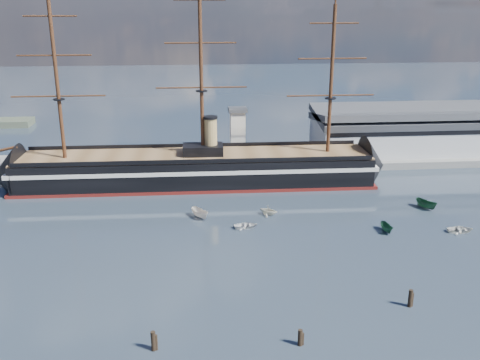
{
  "coord_description": "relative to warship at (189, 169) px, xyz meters",
  "views": [
    {
      "loc": [
        -9.3,
        -70.15,
        43.97
      ],
      "look_at": [
        0.21,
        35.0,
        9.0
      ],
      "focal_mm": 40.0,
      "sensor_mm": 36.0,
      "label": 1
    }
  ],
  "objects": [
    {
      "name": "motorboat_c",
      "position": [
        39.8,
        -33.97,
        -4.04
      ],
      "size": [
        5.37,
        2.18,
        2.11
      ],
      "primitive_type": "imported",
      "rotation": [
        0.0,
        0.0,
        0.05
      ],
      "color": "#1C4932",
      "rests_on": "ground"
    },
    {
      "name": "quay",
      "position": [
        20.63,
        16.0,
        -4.04
      ],
      "size": [
        180.0,
        18.0,
        2.0
      ],
      "primitive_type": "cube",
      "color": "slate",
      "rests_on": "ground"
    },
    {
      "name": "piling_near_left",
      "position": [
        -4.68,
        -68.88,
        -4.04
      ],
      "size": [
        0.64,
        0.64,
        3.54
      ],
      "primitive_type": "cylinder",
      "color": "black",
      "rests_on": "ground"
    },
    {
      "name": "piling_near_mid",
      "position": [
        14.95,
        -69.56,
        -4.04
      ],
      "size": [
        0.64,
        0.64,
        3.09
      ],
      "primitive_type": "cylinder",
      "color": "black",
      "rests_on": "ground"
    },
    {
      "name": "motorboat_e",
      "position": [
        54.73,
        -35.3,
        -4.04
      ],
      "size": [
        1.4,
        3.31,
        1.53
      ],
      "primitive_type": "imported",
      "rotation": [
        0.0,
        0.0,
        1.54
      ],
      "color": "silver",
      "rests_on": "ground"
    },
    {
      "name": "quay_tower",
      "position": [
        13.63,
        13.0,
        5.72
      ],
      "size": [
        5.0,
        5.0,
        15.0
      ],
      "color": "silver",
      "rests_on": "ground"
    },
    {
      "name": "piling_near_right",
      "position": [
        33.52,
        -61.51,
        -4.04
      ],
      "size": [
        0.64,
        0.64,
        3.56
      ],
      "primitive_type": "cylinder",
      "color": "black",
      "rests_on": "ground"
    },
    {
      "name": "motorboat_d",
      "position": [
        17.29,
        -22.7,
        -4.04
      ],
      "size": [
        5.93,
        7.1,
        2.42
      ],
      "primitive_type": "imported",
      "rotation": [
        0.0,
        0.0,
        1.01
      ],
      "color": "beige",
      "rests_on": "ground"
    },
    {
      "name": "warship",
      "position": [
        0.0,
        0.0,
        0.0
      ],
      "size": [
        112.98,
        17.42,
        53.94
      ],
      "rotation": [
        0.0,
        0.0,
        -0.01
      ],
      "color": "black",
      "rests_on": "ground"
    },
    {
      "name": "motorboat_b",
      "position": [
        11.66,
        -29.27,
        -4.04
      ],
      "size": [
        1.59,
        3.19,
        1.43
      ],
      "primitive_type": "imported",
      "rotation": [
        0.0,
        0.0,
        1.69
      ],
      "color": "silver",
      "rests_on": "ground"
    },
    {
      "name": "ground",
      "position": [
        10.63,
        -20.0,
        -4.04
      ],
      "size": [
        600.0,
        600.0,
        0.0
      ],
      "primitive_type": "plane",
      "color": "#2A3747",
      "rests_on": "ground"
    },
    {
      "name": "motorboat_f",
      "position": [
        53.21,
        -22.11,
        -4.04
      ],
      "size": [
        6.69,
        5.08,
        2.54
      ],
      "primitive_type": "imported",
      "rotation": [
        0.0,
        0.0,
        0.5
      ],
      "color": "#245135",
      "rests_on": "ground"
    },
    {
      "name": "warehouse",
      "position": [
        68.63,
        20.0,
        3.95
      ],
      "size": [
        63.0,
        21.0,
        11.6
      ],
      "color": "#B7BABC",
      "rests_on": "ground"
    },
    {
      "name": "motorboat_a",
      "position": [
        2.39,
        -23.15,
        -4.04
      ],
      "size": [
        6.7,
        5.38,
        2.57
      ],
      "primitive_type": "imported",
      "rotation": [
        0.0,
        0.0,
        0.55
      ],
      "color": "silver",
      "rests_on": "ground"
    }
  ]
}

